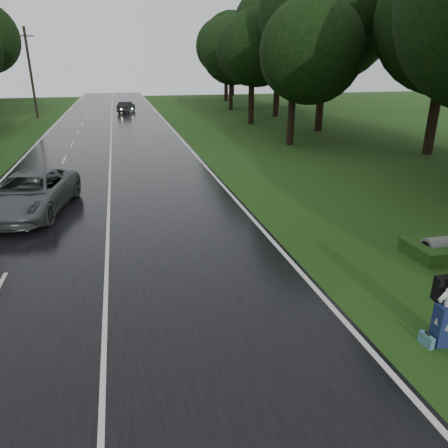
{
  "coord_description": "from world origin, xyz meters",
  "views": [
    {
      "loc": [
        0.76,
        -9.45,
        6.04
      ],
      "look_at": [
        3.85,
        3.04,
        1.1
      ],
      "focal_mm": 33.55,
      "sensor_mm": 36.0,
      "label": 1
    }
  ],
  "objects": [
    {
      "name": "tree_right_f",
      "position": [
        16.26,
        49.36,
        0.0
      ],
      "size": [
        8.34,
        8.34,
        13.03
      ],
      "primitive_type": null,
      "color": "black",
      "rests_on": "ground"
    },
    {
      "name": "tree_right_e",
      "position": [
        14.57,
        34.47,
        0.0
      ],
      "size": [
        8.94,
        8.94,
        13.97
      ],
      "primitive_type": null,
      "color": "black",
      "rests_on": "ground"
    },
    {
      "name": "hitchhiker",
      "position": [
        7.56,
        -2.85,
        0.84
      ],
      "size": [
        0.68,
        0.62,
        1.82
      ],
      "color": "silver",
      "rests_on": "ground"
    },
    {
      "name": "tree_right_d",
      "position": [
        13.87,
        21.77,
        0.0
      ],
      "size": [
        7.78,
        7.78,
        12.16
      ],
      "primitive_type": null,
      "color": "black",
      "rests_on": "ground"
    },
    {
      "name": "grey_car",
      "position": [
        -3.15,
        9.15,
        0.88
      ],
      "size": [
        3.91,
        6.49,
        1.69
      ],
      "primitive_type": "imported",
      "rotation": [
        0.0,
        0.0,
        6.09
      ],
      "color": "#515556",
      "rests_on": "road"
    },
    {
      "name": "lane_center",
      "position": [
        0.0,
        20.0,
        0.04
      ],
      "size": [
        0.12,
        140.0,
        0.01
      ],
      "primitive_type": "cube",
      "color": "silver",
      "rests_on": "road"
    },
    {
      "name": "suitcase",
      "position": [
        7.16,
        -2.83,
        0.14
      ],
      "size": [
        0.14,
        0.4,
        0.28
      ],
      "primitive_type": "cube",
      "rotation": [
        0.0,
        0.0,
        0.07
      ],
      "color": "teal",
      "rests_on": "ground"
    },
    {
      "name": "culvert",
      "position": [
        10.93,
        1.23,
        0.0
      ],
      "size": [
        1.32,
        0.66,
        0.66
      ],
      "primitive_type": "cylinder",
      "rotation": [
        0.0,
        1.57,
        0.0
      ],
      "color": "slate",
      "rests_on": "ground"
    },
    {
      "name": "road",
      "position": [
        0.0,
        20.0,
        0.02
      ],
      "size": [
        12.0,
        140.0,
        0.04
      ],
      "primitive_type": "cube",
      "color": "black",
      "rests_on": "ground"
    },
    {
      "name": "far_car",
      "position": [
        1.89,
        48.96,
        0.72
      ],
      "size": [
        2.51,
        4.38,
        1.36
      ],
      "primitive_type": "imported",
      "rotation": [
        0.0,
        0.0,
        2.87
      ],
      "color": "black",
      "rests_on": "road"
    },
    {
      "name": "utility_pole_far",
      "position": [
        -8.5,
        45.02,
        0.0
      ],
      "size": [
        1.8,
        0.28,
        9.92
      ],
      "primitive_type": null,
      "color": "black",
      "rests_on": "ground"
    },
    {
      "name": "ground",
      "position": [
        0.0,
        0.0,
        0.0
      ],
      "size": [
        160.0,
        160.0,
        0.0
      ],
      "primitive_type": "plane",
      "color": "#204314",
      "rests_on": "ground"
    }
  ]
}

